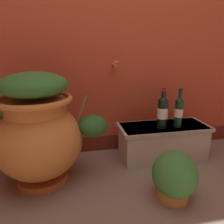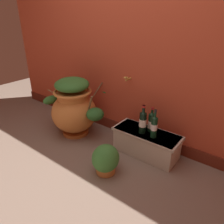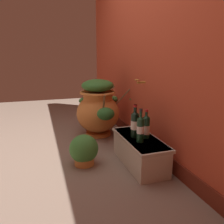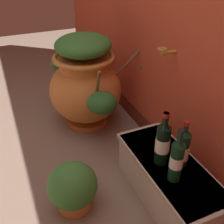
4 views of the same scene
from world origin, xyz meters
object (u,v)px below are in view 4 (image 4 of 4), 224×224
object	(u,v)px
wine_bottle_middle	(177,159)
wine_bottle_right	(163,142)
potted_shrub	(73,188)
wine_bottle_left	(183,147)
terracotta_urn	(86,83)

from	to	relation	value
wine_bottle_middle	wine_bottle_right	distance (m)	0.14
wine_bottle_right	wine_bottle_middle	bearing A→B (deg)	-2.62
potted_shrub	wine_bottle_right	bearing A→B (deg)	75.52
wine_bottle_left	potted_shrub	world-z (taller)	wine_bottle_left
terracotta_urn	wine_bottle_right	world-z (taller)	terracotta_urn
wine_bottle_left	wine_bottle_right	bearing A→B (deg)	-121.35
terracotta_urn	wine_bottle_middle	size ratio (longest dim) A/B	2.84
wine_bottle_right	potted_shrub	xyz separation A→B (m)	(-0.13, -0.50, -0.28)
potted_shrub	wine_bottle_middle	bearing A→B (deg)	61.10
wine_bottle_right	wine_bottle_left	bearing A→B (deg)	58.65
wine_bottle_left	wine_bottle_middle	world-z (taller)	wine_bottle_middle
terracotta_urn	potted_shrub	size ratio (longest dim) A/B	2.90
terracotta_urn	potted_shrub	distance (m)	0.94
terracotta_urn	wine_bottle_left	distance (m)	1.04
wine_bottle_middle	wine_bottle_right	world-z (taller)	wine_bottle_right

